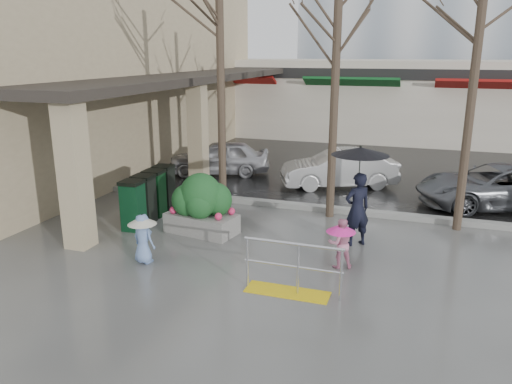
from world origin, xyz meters
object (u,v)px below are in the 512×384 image
Objects in this scene: child_pink at (341,240)px; child_blue at (143,234)px; woman at (358,186)px; planter at (202,205)px; tree_mideast at (479,31)px; car_a at (219,157)px; tree_midwest at (338,17)px; car_b at (339,169)px; car_c at (497,186)px; tree_west at (220,26)px; news_boxes at (150,196)px; handrail at (291,275)px.

child_pink is 0.98× the size of child_blue.
woman is 3.86m from planter.
car_a is at bearing 156.07° from tree_mideast.
child_pink is at bearing -126.57° from tree_mideast.
tree_midwest reaches higher than tree_mideast.
child_pink is at bearing 21.21° from car_a.
tree_midwest is 5.62m from car_b.
child_pink is 0.28× the size of car_b.
car_b is 0.84× the size of car_c.
planter is at bearing -37.74° from child_pink.
planter is at bearing -140.38° from tree_midwest.
child_pink is at bearing -15.30° from planter.
child_blue is (-4.18, -2.52, -0.77)m from woman.
car_b is (-1.15, 6.53, 0.01)m from child_pink.
woman reaches higher than planter.
tree_west is 4.95m from planter.
car_b is at bearing 46.27° from news_boxes.
tree_midwest is 6.37× the size of child_blue.
tree_west is at bearing -180.00° from tree_midwest.
planter is at bearing 0.77° from car_a.
car_c is (4.28, 7.21, 0.25)m from handrail.
car_a is at bearing -82.10° from woman.
handrail is at bearing -49.84° from car_c.
car_a and car_b have the same top height.
news_boxes reaches higher than car_c.
child_blue is (-0.01, -4.43, -4.43)m from tree_west.
handrail is 0.80× the size of woman.
handrail is at bearing -123.19° from tree_mideast.
news_boxes is at bearing -64.61° from car_b.
child_blue is 8.20m from car_a.
handrail is 9.78m from car_a.
tree_west is at bearing -180.00° from tree_mideast.
planter is (0.39, -2.32, -4.35)m from tree_west.
tree_west is at bearing 49.04° from news_boxes.
tree_mideast is 6.42m from car_b.
child_blue is at bearing -7.04° from child_pink.
woman is at bearing 28.34° from car_a.
tree_midwest is 1.83× the size of car_b.
child_blue is 8.18m from car_b.
child_blue is at bearing -6.68° from car_a.
child_pink is at bearing -151.02° from child_blue.
planter is (-6.11, -2.32, -4.13)m from tree_mideast.
tree_west is 6.27m from child_blue.
planter is (-3.64, 1.00, 0.11)m from child_pink.
car_c is (7.25, 4.74, -0.10)m from planter.
car_b is at bearing 93.37° from handrail.
tree_mideast is at bearing 0.00° from tree_west.
tree_west is 9.17m from car_c.
child_blue is at bearing -145.74° from tree_mideast.
tree_mideast is 2.73× the size of woman.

